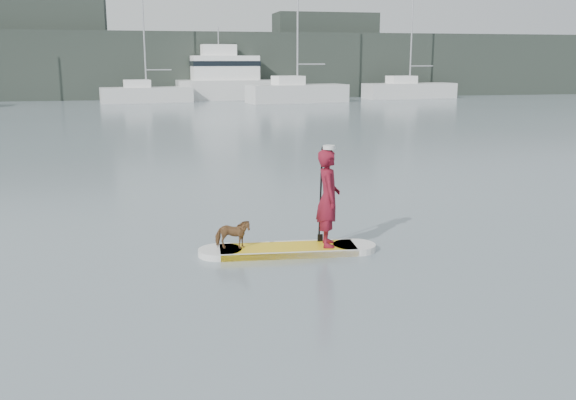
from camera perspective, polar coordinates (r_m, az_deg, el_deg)
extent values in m
plane|color=slate|center=(10.02, -12.28, -8.32)|extent=(140.00, 140.00, 0.00)
cube|color=yellow|center=(11.86, 0.00, -4.44)|extent=(2.56, 1.03, 0.12)
cylinder|color=silver|center=(11.78, -6.06, -4.64)|extent=(0.80, 0.80, 0.12)
cylinder|color=silver|center=(12.08, 5.91, -4.20)|extent=(0.80, 0.80, 0.12)
cube|color=silver|center=(12.22, -0.22, -3.94)|extent=(2.49, 0.29, 0.12)
cube|color=silver|center=(11.51, 0.23, -4.97)|extent=(2.49, 0.29, 0.12)
imported|color=maroon|center=(11.74, 3.60, 0.18)|extent=(0.53, 0.72, 1.79)
cylinder|color=silver|center=(11.58, 3.66, 4.70)|extent=(0.22, 0.22, 0.07)
imported|color=brown|center=(11.69, -4.95, -3.05)|extent=(0.69, 0.41, 0.54)
cylinder|color=black|center=(11.99, 2.91, 0.36)|extent=(0.06, 0.30, 1.89)
cube|color=black|center=(12.20, 2.87, -3.78)|extent=(0.10, 0.03, 0.32)
cube|color=silver|center=(55.73, -12.45, 9.12)|extent=(7.72, 3.17, 1.25)
cube|color=white|center=(55.60, -13.27, 10.04)|extent=(2.27, 1.86, 0.63)
cylinder|color=#B7B7BC|center=(55.71, -12.71, 14.72)|extent=(0.13, 0.13, 9.65)
cylinder|color=#B7B7BC|center=(55.80, -11.43, 11.28)|extent=(2.14, 0.34, 0.09)
cube|color=silver|center=(54.45, 0.84, 9.45)|extent=(8.71, 4.06, 1.47)
cube|color=white|center=(54.09, 0.01, 10.59)|extent=(2.63, 2.27, 0.73)
cylinder|color=#B7B7BC|center=(54.48, 0.86, 15.84)|extent=(0.15, 0.15, 10.68)
cylinder|color=#B7B7BC|center=(54.88, 2.08, 11.98)|extent=(2.50, 0.52, 0.10)
cube|color=silver|center=(61.42, 10.74, 9.52)|extent=(8.83, 3.37, 1.37)
cube|color=white|center=(60.97, 10.05, 10.50)|extent=(2.58, 2.01, 0.69)
cylinder|color=#B7B7BC|center=(61.46, 10.98, 15.46)|extent=(0.14, 0.14, 11.37)
cylinder|color=#B7B7BC|center=(61.93, 11.80, 11.59)|extent=(2.35, 0.32, 0.10)
cube|color=silver|center=(58.73, -4.56, 9.75)|extent=(10.75, 3.81, 1.73)
cube|color=white|center=(58.48, -5.64, 11.61)|extent=(5.96, 2.91, 2.12)
cube|color=white|center=(58.40, -6.20, 13.11)|extent=(3.06, 1.95, 0.96)
cube|color=black|center=(58.48, -5.65, 11.99)|extent=(6.07, 2.99, 0.43)
cylinder|color=#B7B7BC|center=(58.43, -6.22, 14.34)|extent=(0.10, 0.10, 1.54)
cube|color=black|center=(62.39, -12.91, 11.60)|extent=(90.00, 6.00, 6.00)
cube|color=black|center=(64.19, -22.14, 12.37)|extent=(14.00, 4.00, 9.00)
cube|color=black|center=(65.88, 3.30, 12.77)|extent=(10.00, 4.00, 8.00)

